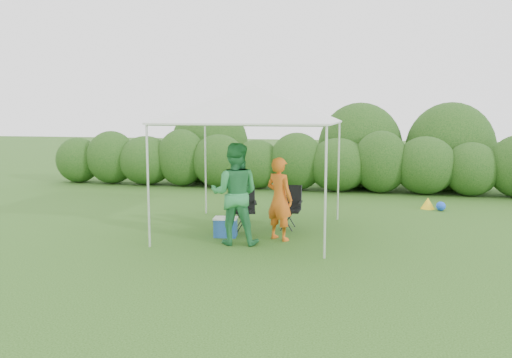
% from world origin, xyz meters
% --- Properties ---
extents(ground, '(70.00, 70.00, 0.00)m').
position_xyz_m(ground, '(0.00, 0.00, 0.00)').
color(ground, '#35611F').
extents(hedge, '(16.30, 1.53, 1.80)m').
position_xyz_m(hedge, '(0.12, 6.00, 0.82)').
color(hedge, '#284F18').
rests_on(hedge, ground).
extents(canopy, '(3.10, 3.10, 2.83)m').
position_xyz_m(canopy, '(0.00, 0.50, 2.46)').
color(canopy, silver).
rests_on(canopy, ground).
extents(chair_right, '(0.54, 0.48, 0.86)m').
position_xyz_m(chair_right, '(0.59, 0.97, 0.48)').
color(chair_right, black).
rests_on(chair_right, ground).
extents(chair_left, '(0.63, 0.60, 0.87)m').
position_xyz_m(chair_left, '(-0.28, 0.65, 0.49)').
color(chair_left, black).
rests_on(chair_left, ground).
extents(man, '(0.66, 0.58, 1.51)m').
position_xyz_m(man, '(0.58, 0.01, 0.76)').
color(man, orange).
rests_on(man, ground).
extents(woman, '(0.93, 0.76, 1.78)m').
position_xyz_m(woman, '(-0.13, -0.44, 0.89)').
color(woman, '#2B8646').
rests_on(woman, ground).
extents(cooler, '(0.47, 0.37, 0.36)m').
position_xyz_m(cooler, '(-0.44, 0.00, 0.18)').
color(cooler, '#1F4C92').
rests_on(cooler, ground).
extents(bottle, '(0.06, 0.06, 0.22)m').
position_xyz_m(bottle, '(-0.38, -0.04, 0.47)').
color(bottle, '#592D0C').
rests_on(bottle, cooler).
extents(lawn_toy, '(0.55, 0.46, 0.28)m').
position_xyz_m(lawn_toy, '(3.61, 3.68, 0.13)').
color(lawn_toy, yellow).
rests_on(lawn_toy, ground).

